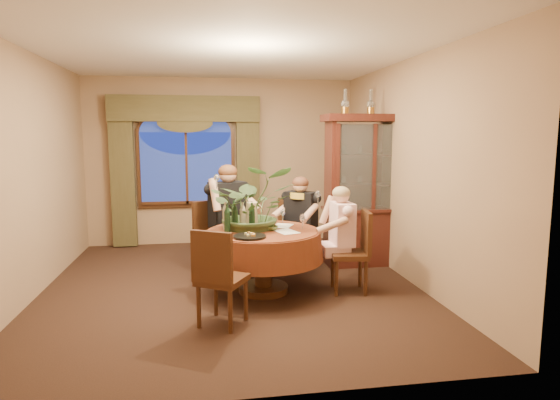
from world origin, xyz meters
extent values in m
plane|color=black|center=(0.00, 0.00, 0.00)|extent=(5.00, 5.00, 0.00)
plane|color=#927255|center=(0.00, 2.50, 1.40)|extent=(4.50, 0.00, 4.50)
plane|color=#927255|center=(2.25, 0.00, 1.40)|extent=(0.00, 5.00, 5.00)
plane|color=white|center=(0.00, 0.00, 2.80)|extent=(5.00, 5.00, 0.00)
cube|color=#413A1E|center=(-1.63, 2.38, 1.18)|extent=(0.38, 0.14, 2.32)
cube|color=#413A1E|center=(0.43, 2.38, 1.18)|extent=(0.38, 0.14, 2.32)
cylinder|color=maroon|center=(0.36, -0.25, 0.38)|extent=(1.62, 1.62, 0.75)
cube|color=#341410|center=(2.00, 0.75, 1.07)|extent=(1.32, 0.52, 2.14)
cube|color=black|center=(1.36, -0.39, 0.48)|extent=(0.47, 0.47, 0.96)
cube|color=black|center=(0.83, 0.66, 0.48)|extent=(0.57, 0.57, 0.96)
cube|color=black|center=(-0.19, 0.61, 0.48)|extent=(0.58, 0.58, 0.96)
cube|color=black|center=(-0.15, -1.13, 0.48)|extent=(0.57, 0.57, 0.96)
imported|color=#3A542E|center=(0.26, -0.09, 1.38)|extent=(1.00, 1.11, 0.86)
imported|color=#48602D|center=(0.45, -0.27, 0.77)|extent=(0.16, 0.16, 0.05)
cylinder|color=black|center=(0.16, -0.63, 0.76)|extent=(0.36, 0.36, 0.02)
cylinder|color=black|center=(0.04, -0.06, 0.92)|extent=(0.07, 0.07, 0.33)
cylinder|color=tan|center=(0.12, -0.23, 0.92)|extent=(0.07, 0.07, 0.33)
cylinder|color=black|center=(-0.06, -0.36, 0.92)|extent=(0.07, 0.07, 0.33)
cylinder|color=black|center=(0.03, -0.29, 0.92)|extent=(0.07, 0.07, 0.33)
cylinder|color=black|center=(0.22, -0.29, 0.92)|extent=(0.07, 0.07, 0.33)
cylinder|color=tan|center=(-0.07, -0.17, 0.92)|extent=(0.07, 0.07, 0.33)
cube|color=white|center=(0.61, -0.40, 0.75)|extent=(0.29, 0.35, 0.00)
cube|color=white|center=(0.62, -0.06, 0.75)|extent=(0.32, 0.36, 0.00)
camera|label=1|loc=(-0.30, -5.58, 1.85)|focal=30.00mm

